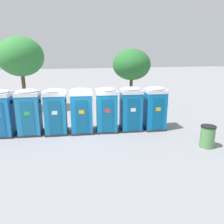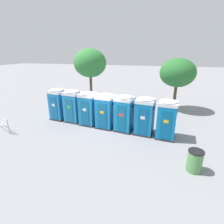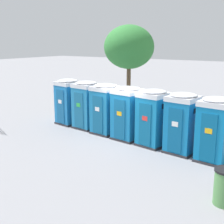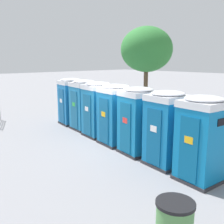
{
  "view_description": "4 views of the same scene",
  "coord_description": "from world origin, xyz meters",
  "px_view_note": "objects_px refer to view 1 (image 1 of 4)",
  "views": [
    {
      "loc": [
        -1.47,
        -11.94,
        4.32
      ],
      "look_at": [
        1.71,
        -0.24,
        1.12
      ],
      "focal_mm": 35.0,
      "sensor_mm": 36.0,
      "label": 1
    },
    {
      "loc": [
        3.69,
        -11.36,
        5.32
      ],
      "look_at": [
        0.48,
        -0.07,
        1.24
      ],
      "focal_mm": 28.0,
      "sensor_mm": 36.0,
      "label": 2
    },
    {
      "loc": [
        7.37,
        -12.29,
        4.61
      ],
      "look_at": [
        -1.0,
        0.13,
        1.16
      ],
      "focal_mm": 50.0,
      "sensor_mm": 36.0,
      "label": 3
    },
    {
      "loc": [
        7.86,
        -7.36,
        3.53
      ],
      "look_at": [
        -0.31,
        0.03,
        1.31
      ],
      "focal_mm": 42.0,
      "sensor_mm": 36.0,
      "label": 4
    }
  ],
  "objects_px": {
    "portapotty_2": "(56,111)",
    "portapotty_5": "(131,109)",
    "portapotty_6": "(155,108)",
    "street_tree_0": "(132,65)",
    "portapotty_4": "(107,110)",
    "street_tree_1": "(21,57)",
    "trash_can": "(207,136)",
    "portapotty_0": "(2,113)",
    "portapotty_3": "(82,110)",
    "portapotty_1": "(29,112)"
  },
  "relations": [
    {
      "from": "portapotty_2",
      "to": "portapotty_5",
      "type": "distance_m",
      "value": 4.26
    },
    {
      "from": "portapotty_6",
      "to": "street_tree_0",
      "type": "height_order",
      "value": "street_tree_0"
    },
    {
      "from": "portapotty_4",
      "to": "portapotty_6",
      "type": "distance_m",
      "value": 2.84
    },
    {
      "from": "portapotty_2",
      "to": "portapotty_4",
      "type": "relative_size",
      "value": 1.0
    },
    {
      "from": "portapotty_4",
      "to": "portapotty_2",
      "type": "bearing_deg",
      "value": 172.98
    },
    {
      "from": "portapotty_6",
      "to": "street_tree_1",
      "type": "distance_m",
      "value": 10.71
    },
    {
      "from": "street_tree_1",
      "to": "trash_can",
      "type": "xyz_separation_m",
      "value": [
        9.14,
        -9.82,
        -3.62
      ]
    },
    {
      "from": "portapotty_2",
      "to": "portapotty_4",
      "type": "height_order",
      "value": "same"
    },
    {
      "from": "portapotty_0",
      "to": "street_tree_1",
      "type": "height_order",
      "value": "street_tree_1"
    },
    {
      "from": "portapotty_0",
      "to": "portapotty_3",
      "type": "height_order",
      "value": "same"
    },
    {
      "from": "portapotty_0",
      "to": "portapotty_1",
      "type": "relative_size",
      "value": 1.0
    },
    {
      "from": "portapotty_4",
      "to": "street_tree_1",
      "type": "xyz_separation_m",
      "value": [
        -5.05,
        6.31,
        2.88
      ]
    },
    {
      "from": "portapotty_5",
      "to": "trash_can",
      "type": "xyz_separation_m",
      "value": [
        2.68,
        -3.36,
        -0.75
      ]
    },
    {
      "from": "trash_can",
      "to": "portapotty_2",
      "type": "bearing_deg",
      "value": 150.86
    },
    {
      "from": "portapotty_0",
      "to": "portapotty_2",
      "type": "height_order",
      "value": "same"
    },
    {
      "from": "portapotty_4",
      "to": "trash_can",
      "type": "bearing_deg",
      "value": -40.58
    },
    {
      "from": "street_tree_0",
      "to": "trash_can",
      "type": "bearing_deg",
      "value": -87.03
    },
    {
      "from": "portapotty_0",
      "to": "portapotty_4",
      "type": "height_order",
      "value": "same"
    },
    {
      "from": "portapotty_4",
      "to": "portapotty_0",
      "type": "bearing_deg",
      "value": 172.5
    },
    {
      "from": "portapotty_1",
      "to": "portapotty_6",
      "type": "distance_m",
      "value": 7.09
    },
    {
      "from": "portapotty_4",
      "to": "street_tree_0",
      "type": "distance_m",
      "value": 7.21
    },
    {
      "from": "street_tree_0",
      "to": "portapotty_3",
      "type": "bearing_deg",
      "value": -131.4
    },
    {
      "from": "portapotty_3",
      "to": "portapotty_4",
      "type": "xyz_separation_m",
      "value": [
        1.41,
        -0.15,
        0.0
      ]
    },
    {
      "from": "portapotty_3",
      "to": "portapotty_6",
      "type": "height_order",
      "value": "same"
    },
    {
      "from": "street_tree_1",
      "to": "portapotty_3",
      "type": "bearing_deg",
      "value": -59.43
    },
    {
      "from": "portapotty_1",
      "to": "street_tree_1",
      "type": "height_order",
      "value": "street_tree_1"
    },
    {
      "from": "portapotty_4",
      "to": "portapotty_1",
      "type": "bearing_deg",
      "value": 171.97
    },
    {
      "from": "street_tree_1",
      "to": "trash_can",
      "type": "height_order",
      "value": "street_tree_1"
    },
    {
      "from": "portapotty_1",
      "to": "street_tree_1",
      "type": "xyz_separation_m",
      "value": [
        -0.84,
        5.72,
        2.88
      ]
    },
    {
      "from": "portapotty_1",
      "to": "portapotty_3",
      "type": "xyz_separation_m",
      "value": [
        2.8,
        -0.44,
        0.0
      ]
    },
    {
      "from": "portapotty_5",
      "to": "trash_can",
      "type": "bearing_deg",
      "value": -51.45
    },
    {
      "from": "portapotty_5",
      "to": "portapotty_0",
      "type": "bearing_deg",
      "value": 172.85
    },
    {
      "from": "portapotty_3",
      "to": "portapotty_2",
      "type": "bearing_deg",
      "value": 172.06
    },
    {
      "from": "portapotty_0",
      "to": "portapotty_2",
      "type": "relative_size",
      "value": 1.0
    },
    {
      "from": "portapotty_2",
      "to": "portapotty_4",
      "type": "bearing_deg",
      "value": -7.02
    },
    {
      "from": "portapotty_4",
      "to": "portapotty_6",
      "type": "bearing_deg",
      "value": -7.41
    },
    {
      "from": "portapotty_3",
      "to": "portapotty_4",
      "type": "relative_size",
      "value": 1.0
    },
    {
      "from": "street_tree_0",
      "to": "portapotty_5",
      "type": "bearing_deg",
      "value": -110.13
    },
    {
      "from": "portapotty_5",
      "to": "street_tree_0",
      "type": "distance_m",
      "value": 6.75
    },
    {
      "from": "portapotty_0",
      "to": "portapotty_1",
      "type": "xyz_separation_m",
      "value": [
        1.41,
        -0.15,
        -0.0
      ]
    },
    {
      "from": "portapotty_6",
      "to": "street_tree_1",
      "type": "height_order",
      "value": "street_tree_1"
    },
    {
      "from": "portapotty_2",
      "to": "street_tree_0",
      "type": "height_order",
      "value": "street_tree_0"
    },
    {
      "from": "portapotty_5",
      "to": "portapotty_6",
      "type": "distance_m",
      "value": 1.42
    },
    {
      "from": "portapotty_4",
      "to": "trash_can",
      "type": "xyz_separation_m",
      "value": [
        4.09,
        -3.51,
        -0.75
      ]
    },
    {
      "from": "street_tree_0",
      "to": "trash_can",
      "type": "distance_m",
      "value": 9.82
    },
    {
      "from": "portapotty_0",
      "to": "portapotty_5",
      "type": "bearing_deg",
      "value": -7.15
    },
    {
      "from": "portapotty_3",
      "to": "portapotty_6",
      "type": "distance_m",
      "value": 4.26
    },
    {
      "from": "street_tree_0",
      "to": "street_tree_1",
      "type": "distance_m",
      "value": 8.7
    },
    {
      "from": "portapotty_2",
      "to": "street_tree_0",
      "type": "relative_size",
      "value": 0.53
    },
    {
      "from": "portapotty_1",
      "to": "portapotty_6",
      "type": "xyz_separation_m",
      "value": [
        7.03,
        -0.96,
        0.0
      ]
    }
  ]
}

